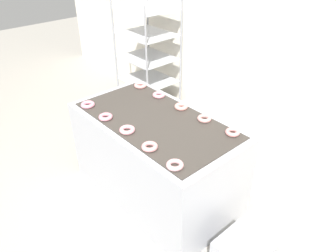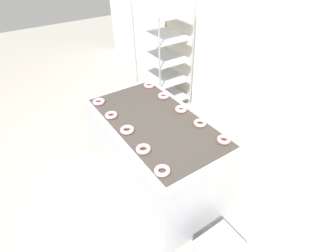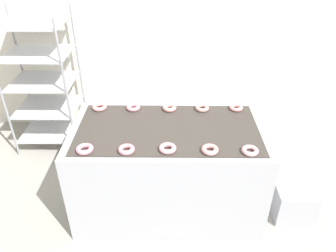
{
  "view_description": "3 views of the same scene",
  "coord_description": "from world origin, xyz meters",
  "px_view_note": "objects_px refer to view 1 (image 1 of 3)",
  "views": [
    {
      "loc": [
        1.89,
        -0.88,
        2.29
      ],
      "look_at": [
        0.0,
        0.83,
        0.7
      ],
      "focal_mm": 35.0,
      "sensor_mm": 36.0,
      "label": 1
    },
    {
      "loc": [
        1.73,
        -0.39,
        2.29
      ],
      "look_at": [
        0.0,
        0.83,
        0.7
      ],
      "focal_mm": 28.0,
      "sensor_mm": 36.0,
      "label": 2
    },
    {
      "loc": [
        0.02,
        -1.54,
        2.26
      ],
      "look_at": [
        0.0,
        0.68,
        0.86
      ],
      "focal_mm": 35.0,
      "sensor_mm": 36.0,
      "label": 3
    }
  ],
  "objects_px": {
    "donut_far_left": "(159,95)",
    "donut_far_rightmost": "(233,132)",
    "donut_near_left": "(106,117)",
    "donut_far_center": "(181,107)",
    "donut_far_right": "(204,118)",
    "donut_near_center": "(128,130)",
    "donut_near_leftmost": "(88,105)",
    "fryer_machine": "(156,158)",
    "donut_far_leftmost": "(140,85)",
    "baking_rack_cart": "(148,58)",
    "donut_near_right": "(150,147)",
    "donut_near_rightmost": "(175,165)"
  },
  "relations": [
    {
      "from": "donut_far_left",
      "to": "donut_far_rightmost",
      "type": "relative_size",
      "value": 1.04
    },
    {
      "from": "donut_near_left",
      "to": "donut_far_center",
      "type": "height_order",
      "value": "donut_far_center"
    },
    {
      "from": "donut_far_right",
      "to": "donut_near_left",
      "type": "bearing_deg",
      "value": -133.79
    },
    {
      "from": "donut_near_center",
      "to": "donut_far_right",
      "type": "height_order",
      "value": "donut_near_center"
    },
    {
      "from": "donut_near_left",
      "to": "donut_near_leftmost",
      "type": "bearing_deg",
      "value": 179.95
    },
    {
      "from": "donut_near_leftmost",
      "to": "donut_far_left",
      "type": "distance_m",
      "value": 0.69
    },
    {
      "from": "donut_far_left",
      "to": "donut_far_center",
      "type": "distance_m",
      "value": 0.32
    },
    {
      "from": "fryer_machine",
      "to": "donut_near_center",
      "type": "xyz_separation_m",
      "value": [
        0.0,
        -0.3,
        0.44
      ]
    },
    {
      "from": "fryer_machine",
      "to": "donut_far_leftmost",
      "type": "distance_m",
      "value": 0.81
    },
    {
      "from": "baking_rack_cart",
      "to": "donut_far_right",
      "type": "bearing_deg",
      "value": -23.2
    },
    {
      "from": "baking_rack_cart",
      "to": "donut_near_leftmost",
      "type": "xyz_separation_m",
      "value": [
        0.76,
        -1.33,
        0.08
      ]
    },
    {
      "from": "fryer_machine",
      "to": "donut_near_leftmost",
      "type": "distance_m",
      "value": 0.81
    },
    {
      "from": "baking_rack_cart",
      "to": "donut_near_center",
      "type": "bearing_deg",
      "value": -43.9
    },
    {
      "from": "donut_far_rightmost",
      "to": "donut_far_left",
      "type": "bearing_deg",
      "value": -179.66
    },
    {
      "from": "baking_rack_cart",
      "to": "donut_far_center",
      "type": "distance_m",
      "value": 1.55
    },
    {
      "from": "donut_near_right",
      "to": "donut_far_left",
      "type": "bearing_deg",
      "value": 134.81
    },
    {
      "from": "donut_near_left",
      "to": "donut_far_rightmost",
      "type": "xyz_separation_m",
      "value": [
        0.89,
        0.63,
        -0.0
      ]
    },
    {
      "from": "donut_near_left",
      "to": "donut_near_rightmost",
      "type": "relative_size",
      "value": 0.99
    },
    {
      "from": "donut_far_leftmost",
      "to": "fryer_machine",
      "type": "bearing_deg",
      "value": -27.08
    },
    {
      "from": "baking_rack_cart",
      "to": "donut_far_leftmost",
      "type": "relative_size",
      "value": 11.93
    },
    {
      "from": "donut_near_left",
      "to": "fryer_machine",
      "type": "bearing_deg",
      "value": 46.54
    },
    {
      "from": "donut_far_leftmost",
      "to": "donut_far_right",
      "type": "relative_size",
      "value": 1.05
    },
    {
      "from": "donut_far_leftmost",
      "to": "donut_far_right",
      "type": "bearing_deg",
      "value": -0.41
    },
    {
      "from": "donut_near_center",
      "to": "donut_near_left",
      "type": "bearing_deg",
      "value": -177.05
    },
    {
      "from": "donut_near_center",
      "to": "donut_far_leftmost",
      "type": "distance_m",
      "value": 0.87
    },
    {
      "from": "donut_far_rightmost",
      "to": "donut_near_leftmost",
      "type": "bearing_deg",
      "value": -152.32
    },
    {
      "from": "donut_near_rightmost",
      "to": "donut_far_center",
      "type": "bearing_deg",
      "value": 133.14
    },
    {
      "from": "fryer_machine",
      "to": "donut_far_rightmost",
      "type": "relative_size",
      "value": 13.34
    },
    {
      "from": "donut_near_center",
      "to": "donut_far_center",
      "type": "bearing_deg",
      "value": 89.53
    },
    {
      "from": "donut_near_center",
      "to": "donut_far_center",
      "type": "distance_m",
      "value": 0.6
    },
    {
      "from": "donut_near_left",
      "to": "donut_near_right",
      "type": "distance_m",
      "value": 0.6
    },
    {
      "from": "donut_near_right",
      "to": "donut_far_rightmost",
      "type": "height_order",
      "value": "donut_near_right"
    },
    {
      "from": "baking_rack_cart",
      "to": "donut_far_leftmost",
      "type": "xyz_separation_m",
      "value": [
        0.75,
        -0.7,
        0.08
      ]
    },
    {
      "from": "donut_near_left",
      "to": "donut_near_right",
      "type": "relative_size",
      "value": 0.97
    },
    {
      "from": "donut_far_left",
      "to": "donut_near_center",
      "type": "bearing_deg",
      "value": -62.56
    },
    {
      "from": "donut_near_left",
      "to": "donut_far_left",
      "type": "relative_size",
      "value": 0.99
    },
    {
      "from": "baking_rack_cart",
      "to": "donut_near_left",
      "type": "xyz_separation_m",
      "value": [
        1.06,
        -1.33,
        0.08
      ]
    },
    {
      "from": "donut_near_leftmost",
      "to": "donut_near_left",
      "type": "bearing_deg",
      "value": -0.05
    },
    {
      "from": "donut_near_left",
      "to": "donut_far_leftmost",
      "type": "height_order",
      "value": "same"
    },
    {
      "from": "donut_near_left",
      "to": "donut_far_rightmost",
      "type": "distance_m",
      "value": 1.09
    },
    {
      "from": "donut_far_center",
      "to": "donut_far_right",
      "type": "height_order",
      "value": "donut_far_center"
    },
    {
      "from": "donut_far_left",
      "to": "donut_far_center",
      "type": "bearing_deg",
      "value": -0.93
    },
    {
      "from": "donut_near_left",
      "to": "donut_far_rightmost",
      "type": "relative_size",
      "value": 1.03
    },
    {
      "from": "donut_far_rightmost",
      "to": "donut_far_leftmost",
      "type": "bearing_deg",
      "value": -179.9
    },
    {
      "from": "donut_near_leftmost",
      "to": "donut_near_left",
      "type": "distance_m",
      "value": 0.3
    },
    {
      "from": "donut_far_leftmost",
      "to": "donut_far_center",
      "type": "xyz_separation_m",
      "value": [
        0.62,
        -0.01,
        0.0
      ]
    },
    {
      "from": "donut_far_left",
      "to": "donut_far_center",
      "type": "height_order",
      "value": "donut_far_center"
    },
    {
      "from": "donut_near_center",
      "to": "donut_near_rightmost",
      "type": "relative_size",
      "value": 1.04
    },
    {
      "from": "donut_near_right",
      "to": "donut_far_rightmost",
      "type": "relative_size",
      "value": 1.06
    },
    {
      "from": "donut_far_leftmost",
      "to": "donut_far_center",
      "type": "bearing_deg",
      "value": -0.78
    }
  ]
}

